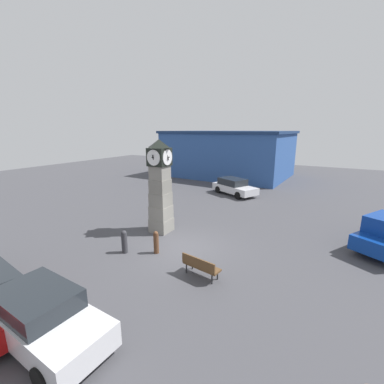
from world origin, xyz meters
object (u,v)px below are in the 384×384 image
at_px(bollard_near_tower, 156,242).
at_px(car_silver_hatch, 234,186).
at_px(bollard_mid_row, 124,241).
at_px(car_by_building, 43,317).
at_px(bench, 200,265).
at_px(clock_tower, 160,187).

height_order(bollard_near_tower, car_silver_hatch, car_silver_hatch).
relative_size(bollard_mid_row, car_silver_hatch, 0.24).
bearing_deg(car_by_building, bench, 65.33).
distance_m(clock_tower, bench, 5.73).
relative_size(car_silver_hatch, bench, 2.80).
height_order(clock_tower, bollard_near_tower, clock_tower).
distance_m(clock_tower, car_silver_hatch, 10.65).
bearing_deg(bollard_near_tower, bench, -16.11).
bearing_deg(bollard_near_tower, bollard_mid_row, -152.48).
distance_m(bollard_near_tower, car_by_building, 5.85).
distance_m(car_by_building, car_silver_hatch, 18.71).
xyz_separation_m(car_by_building, car_silver_hatch, (-1.33, 18.67, -0.03)).
bearing_deg(bollard_near_tower, car_silver_hatch, 93.56).
bearing_deg(bench, car_silver_hatch, 104.87).
distance_m(car_by_building, bench, 5.52).
xyz_separation_m(bollard_near_tower, bollard_mid_row, (-1.37, -0.71, 0.01)).
height_order(bollard_mid_row, car_by_building, car_by_building).
bearing_deg(bollard_near_tower, car_by_building, -84.82).
bearing_deg(car_by_building, clock_tower, 103.35).
bearing_deg(bench, clock_tower, 142.99).
height_order(car_by_building, bench, car_by_building).
height_order(bollard_mid_row, car_silver_hatch, car_silver_hatch).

